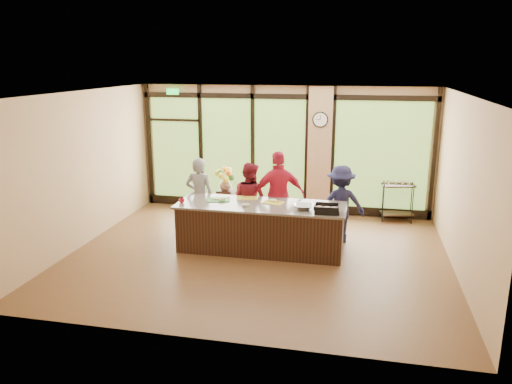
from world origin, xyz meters
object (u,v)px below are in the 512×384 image
at_px(cook_left, 200,196).
at_px(bar_cart, 398,197).
at_px(flower_stand, 226,205).
at_px(cook_right, 340,204).
at_px(roasting_pan, 327,211).
at_px(island_base, 261,228).

distance_m(cook_left, bar_cart, 4.48).
bearing_deg(flower_stand, cook_right, -18.91).
bearing_deg(bar_cart, roasting_pan, -130.81).
distance_m(cook_right, flower_stand, 2.81).
height_order(cook_left, bar_cart, cook_left).
distance_m(cook_left, flower_stand, 1.15).
xyz_separation_m(island_base, bar_cart, (2.66, 2.43, 0.13)).
xyz_separation_m(cook_right, flower_stand, (-2.63, 0.90, -0.43)).
xyz_separation_m(island_base, flower_stand, (-1.18, 1.70, -0.09)).
bearing_deg(cook_left, island_base, 154.60).
height_order(island_base, cook_right, cook_right).
relative_size(island_base, roasting_pan, 7.06).
distance_m(cook_right, roasting_pan, 1.13).
relative_size(cook_left, bar_cart, 1.72).
height_order(cook_right, roasting_pan, cook_right).
xyz_separation_m(cook_right, roasting_pan, (-0.20, -1.10, 0.18)).
height_order(cook_left, cook_right, cook_left).
xyz_separation_m(cook_right, bar_cart, (1.21, 1.62, -0.21)).
relative_size(roasting_pan, bar_cart, 0.46).
bearing_deg(bar_cart, cook_right, -140.19).
distance_m(roasting_pan, bar_cart, 3.09).
bearing_deg(island_base, bar_cart, 42.39).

